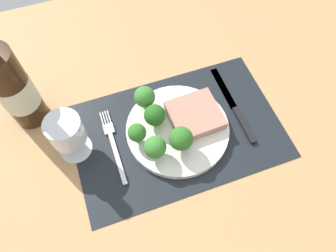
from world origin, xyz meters
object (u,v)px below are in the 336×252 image
fork (113,145)px  knife (236,110)px  steak (195,115)px  wine_bottle (13,88)px  wine_glass (66,133)px  plate (178,129)px

fork → knife: size_ratio=0.83×
fork → knife: (30.32, -0.89, 0.05)cm
steak → wine_bottle: bearing=157.6°
steak → knife: 11.01cm
knife → wine_bottle: (-46.61, 15.37, 10.45)cm
fork → wine_glass: 11.25cm
plate → fork: size_ratio=1.24×
fork → wine_bottle: 24.20cm
plate → steak: steak is taller
steak → wine_bottle: (-35.91, 14.78, 7.94)cm
knife → wine_bottle: 50.18cm
wine_bottle → plate: bearing=-26.9°
knife → wine_glass: (-38.58, 3.10, 7.25)cm
steak → wine_glass: (-27.88, 2.51, 4.75)cm
plate → knife: size_ratio=1.03×
fork → wine_glass: wine_glass is taller
knife → wine_glass: 39.38cm
plate → knife: bearing=2.0°
wine_glass → wine_bottle: bearing=123.2°
plate → wine_glass: 24.52cm
plate → wine_glass: wine_glass is taller
wine_glass → knife: bearing=-4.6°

